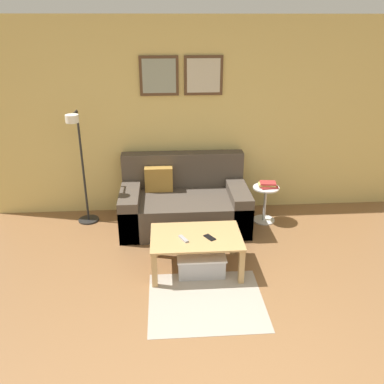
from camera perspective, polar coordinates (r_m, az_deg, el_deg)
wall_back at (r=5.44m, az=0.77°, el=10.29°), size 5.60×0.09×2.55m
area_rug at (r=4.04m, az=2.00°, el=-15.04°), size 1.10×0.94×0.01m
couch at (r=5.28m, az=-1.16°, el=-1.56°), size 1.61×0.96×0.87m
coffee_table at (r=4.31m, az=0.58°, el=-6.95°), size 0.95×0.64×0.40m
storage_bin at (r=4.39m, az=1.22°, el=-9.67°), size 0.51×0.41×0.23m
floor_lamp at (r=5.20m, az=-15.41°, el=3.86°), size 0.27×0.50×1.49m
side_table at (r=5.43m, az=10.22°, el=-1.20°), size 0.34×0.34×0.48m
book_stack at (r=5.34m, az=10.59°, el=1.01°), size 0.25×0.18×0.07m
remote_control at (r=4.20m, az=-1.21°, el=-6.58°), size 0.10×0.15×0.02m
cell_phone at (r=4.24m, az=2.49°, el=-6.39°), size 0.13×0.15×0.01m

